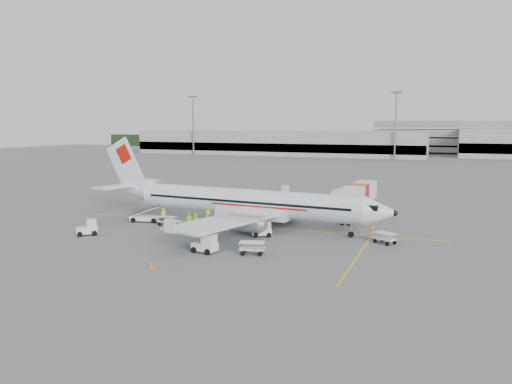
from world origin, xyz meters
TOP-DOWN VIEW (x-y plane):
  - ground at (0.00, 0.00)m, footprint 360.00×360.00m
  - stripe_lead at (0.00, 0.00)m, footprint 44.00×0.20m
  - stripe_cross at (14.00, -8.00)m, footprint 0.20×20.00m
  - terminal_west at (-40.00, 130.00)m, footprint 110.00×22.00m
  - parking_garage at (25.00, 160.00)m, footprint 62.00×24.00m
  - treeline at (0.00, 175.00)m, footprint 300.00×3.00m
  - mast_west at (-70.00, 118.00)m, footprint 3.20×1.20m
  - mast_center at (5.00, 118.00)m, footprint 3.20×1.20m
  - aircraft at (-0.12, -0.47)m, footprint 38.36×31.22m
  - jet_bridge at (10.75, 10.47)m, footprint 4.19×16.30m
  - belt_loader at (-12.91, -2.00)m, footprint 5.05×2.71m
  - tug_fore at (3.11, -4.43)m, footprint 2.36×1.96m
  - tug_mid at (0.44, -12.57)m, footprint 2.46×1.65m
  - tug_aft at (-14.70, -10.55)m, footprint 2.47×2.39m
  - cart_loaded_a at (-9.32, -2.97)m, footprint 2.15×1.39m
  - cart_loaded_b at (-7.42, -4.89)m, footprint 2.39×1.91m
  - cart_empty_a at (4.82, -11.62)m, footprint 2.52×1.83m
  - cart_empty_b at (15.72, -3.04)m, footprint 2.52×2.25m
  - cone_nose at (13.51, 3.64)m, footprint 0.43×0.43m
  - cone_port at (-0.36, 17.72)m, footprint 0.40×0.40m
  - cone_stbd at (-1.32, -18.91)m, footprint 0.42×0.42m
  - crew_a at (-10.68, -1.50)m, footprint 0.76×0.67m
  - crew_b at (-5.34, -3.39)m, footprint 1.04×1.10m
  - crew_c at (-4.67, -1.50)m, footprint 1.31×1.34m
  - crew_d at (-6.03, -3.59)m, footprint 1.12×0.88m

SIDE VIEW (x-z plane):
  - ground at x=0.00m, z-range 0.00..0.00m
  - stripe_lead at x=0.00m, z-range 0.00..0.01m
  - stripe_cross at x=14.00m, z-range 0.00..0.01m
  - cone_port at x=-0.36m, z-range 0.00..0.66m
  - cone_stbd at x=-1.32m, z-range 0.00..0.69m
  - cone_nose at x=13.51m, z-range 0.00..0.70m
  - cart_loaded_a at x=-9.32m, z-range 0.00..1.07m
  - cart_loaded_b at x=-7.42m, z-range 0.00..1.08m
  - cart_empty_b at x=15.72m, z-range 0.00..1.13m
  - cart_empty_a at x=4.82m, z-range 0.00..1.19m
  - tug_fore at x=3.11m, z-range 0.00..1.58m
  - tug_aft at x=-14.70m, z-range 0.00..1.69m
  - crew_a at x=-10.68m, z-range 0.00..1.75m
  - tug_mid at x=0.44m, z-range 0.00..1.76m
  - crew_d at x=-6.03m, z-range 0.00..1.77m
  - crew_b at x=-5.34m, z-range 0.00..1.80m
  - crew_c at x=-4.67m, z-range 0.00..1.84m
  - belt_loader at x=-12.91m, z-range 0.00..2.60m
  - jet_bridge at x=10.75m, z-range 0.00..4.23m
  - treeline at x=0.00m, z-range 0.00..6.00m
  - terminal_west at x=-40.00m, z-range 0.00..9.00m
  - aircraft at x=-0.12m, z-range 0.00..9.97m
  - parking_garage at x=25.00m, z-range 0.00..14.00m
  - mast_west at x=-70.00m, z-range 0.00..22.00m
  - mast_center at x=5.00m, z-range 0.00..22.00m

